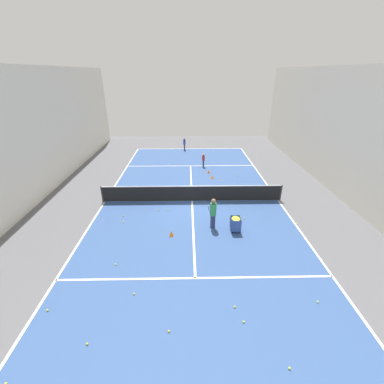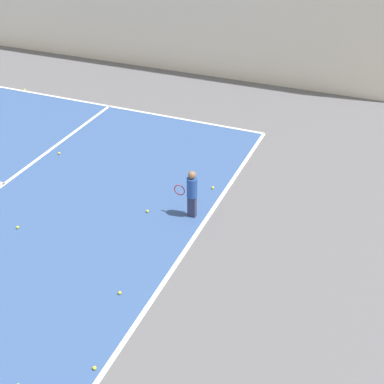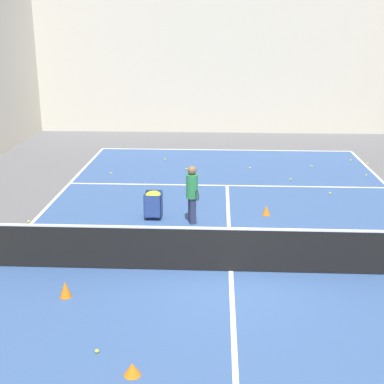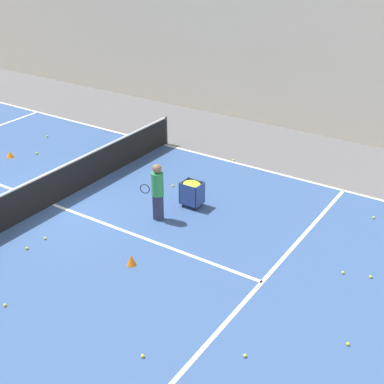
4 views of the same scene
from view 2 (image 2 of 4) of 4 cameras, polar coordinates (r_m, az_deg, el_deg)
The scene contains 10 objects.
line_baseline_near at distance 12.35m, azimuth 0.61°, elevation -4.30°, with size 11.02×0.10×0.00m, color white.
line_service_near at distance 14.95m, azimuth -19.40°, elevation 0.82°, with size 11.02×0.10×0.00m, color white.
player_near_baseline at distance 12.50m, azimuth -0.05°, elevation 0.12°, with size 0.26×0.58×1.24m.
tennis_ball_5 at distance 20.84m, azimuth -17.41°, elevation 10.37°, with size 0.07×0.07×0.07m, color yellow.
tennis_ball_15 at distance 15.97m, azimuth -13.98°, elevation 4.03°, with size 0.07×0.07×0.07m, color yellow.
tennis_ball_16 at distance 13.10m, azimuth -18.11°, elevation -3.60°, with size 0.07×0.07×0.07m, color yellow.
tennis_ball_22 at distance 9.67m, azimuth -10.36°, elevation -17.98°, with size 0.07×0.07×0.07m, color yellow.
tennis_ball_23 at distance 10.87m, azimuth -7.72°, elevation -10.61°, with size 0.07×0.07×0.07m, color yellow.
tennis_ball_24 at distance 13.89m, azimuth 2.24°, elevation 0.46°, with size 0.07×0.07×0.07m, color yellow.
tennis_ball_26 at distance 13.03m, azimuth -4.77°, elevation -2.04°, with size 0.07×0.07×0.07m, color yellow.
Camera 2 is at (-9.17, -15.92, 7.43)m, focal length 50.00 mm.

